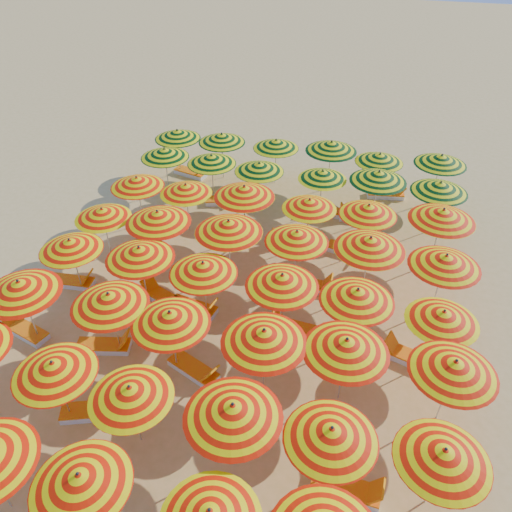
% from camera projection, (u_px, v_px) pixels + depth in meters
% --- Properties ---
extents(ground, '(120.00, 120.00, 0.00)m').
position_uv_depth(ground, '(252.00, 299.00, 18.12)').
color(ground, '#DFAE63').
rests_on(ground, ground).
extents(umbrella_2, '(2.27, 2.27, 2.34)m').
position_uv_depth(umbrella_2, '(80.00, 480.00, 10.53)').
color(umbrella_2, silver).
rests_on(umbrella_2, ground).
extents(umbrella_7, '(2.60, 2.60, 2.36)m').
position_uv_depth(umbrella_7, '(54.00, 368.00, 12.91)').
color(umbrella_7, silver).
rests_on(umbrella_7, ground).
extents(umbrella_8, '(2.76, 2.76, 2.30)m').
position_uv_depth(umbrella_8, '(130.00, 392.00, 12.36)').
color(umbrella_8, silver).
rests_on(umbrella_8, ground).
extents(umbrella_9, '(2.42, 2.42, 2.55)m').
position_uv_depth(umbrella_9, '(233.00, 411.00, 11.67)').
color(umbrella_9, silver).
rests_on(umbrella_9, ground).
extents(umbrella_10, '(2.37, 2.37, 2.37)m').
position_uv_depth(umbrella_10, '(331.00, 434.00, 11.36)').
color(umbrella_10, silver).
rests_on(umbrella_10, ground).
extents(umbrella_11, '(2.85, 2.85, 2.33)m').
position_uv_depth(umbrella_11, '(444.00, 455.00, 10.99)').
color(umbrella_11, silver).
rests_on(umbrella_11, ground).
extents(umbrella_12, '(2.94, 2.94, 2.58)m').
position_uv_depth(umbrella_12, '(20.00, 287.00, 15.17)').
color(umbrella_12, silver).
rests_on(umbrella_12, ground).
extents(umbrella_13, '(3.06, 3.06, 2.50)m').
position_uv_depth(umbrella_13, '(109.00, 300.00, 14.83)').
color(umbrella_13, silver).
rests_on(umbrella_13, ground).
extents(umbrella_14, '(2.46, 2.46, 2.47)m').
position_uv_depth(umbrella_14, '(170.00, 318.00, 14.25)').
color(umbrella_14, silver).
rests_on(umbrella_14, ground).
extents(umbrella_15, '(2.88, 2.88, 2.56)m').
position_uv_depth(umbrella_15, '(264.00, 336.00, 13.56)').
color(umbrella_15, silver).
rests_on(umbrella_15, ground).
extents(umbrella_16, '(3.10, 3.10, 2.53)m').
position_uv_depth(umbrella_16, '(346.00, 346.00, 13.33)').
color(umbrella_16, silver).
rests_on(umbrella_16, ground).
extents(umbrella_17, '(2.91, 2.91, 2.46)m').
position_uv_depth(umbrella_17, '(454.00, 367.00, 12.82)').
color(umbrella_17, silver).
rests_on(umbrella_17, ground).
extents(umbrella_18, '(2.77, 2.77, 2.34)m').
position_uv_depth(umbrella_18, '(70.00, 245.00, 17.29)').
color(umbrella_18, silver).
rests_on(umbrella_18, ground).
extents(umbrella_19, '(3.04, 3.04, 2.49)m').
position_uv_depth(umbrella_19, '(139.00, 253.00, 16.69)').
color(umbrella_19, silver).
rests_on(umbrella_19, ground).
extents(umbrella_20, '(2.39, 2.39, 2.40)m').
position_uv_depth(umbrella_20, '(203.00, 268.00, 16.17)').
color(umbrella_20, silver).
rests_on(umbrella_20, ground).
extents(umbrella_21, '(2.38, 2.38, 2.49)m').
position_uv_depth(umbrella_21, '(282.00, 280.00, 15.55)').
color(umbrella_21, silver).
rests_on(umbrella_21, ground).
extents(umbrella_22, '(2.89, 2.89, 2.45)m').
position_uv_depth(umbrella_22, '(357.00, 295.00, 15.05)').
color(umbrella_22, silver).
rests_on(umbrella_22, ground).
extents(umbrella_23, '(2.61, 2.61, 2.29)m').
position_uv_depth(umbrella_23, '(443.00, 316.00, 14.52)').
color(umbrella_23, silver).
rests_on(umbrella_23, ground).
extents(umbrella_24, '(2.58, 2.58, 2.28)m').
position_uv_depth(umbrella_24, '(102.00, 213.00, 19.01)').
color(umbrella_24, silver).
rests_on(umbrella_24, ground).
extents(umbrella_25, '(2.78, 2.78, 2.58)m').
position_uv_depth(umbrella_25, '(158.00, 217.00, 18.32)').
color(umbrella_25, silver).
rests_on(umbrella_25, ground).
extents(umbrella_26, '(3.26, 3.26, 2.62)m').
position_uv_depth(umbrella_26, '(229.00, 227.00, 17.77)').
color(umbrella_26, silver).
rests_on(umbrella_26, ground).
extents(umbrella_27, '(2.36, 2.36, 2.44)m').
position_uv_depth(umbrella_27, '(297.00, 237.00, 17.54)').
color(umbrella_27, silver).
rests_on(umbrella_27, ground).
extents(umbrella_28, '(2.76, 2.76, 2.61)m').
position_uv_depth(umbrella_28, '(370.00, 244.00, 16.94)').
color(umbrella_28, silver).
rests_on(umbrella_28, ground).
extents(umbrella_29, '(2.59, 2.59, 2.51)m').
position_uv_depth(umbrella_29, '(445.00, 261.00, 16.31)').
color(umbrella_29, silver).
rests_on(umbrella_29, ground).
extents(umbrella_30, '(2.75, 2.75, 2.38)m').
position_uv_depth(umbrella_30, '(137.00, 182.00, 20.80)').
color(umbrella_30, silver).
rests_on(umbrella_30, ground).
extents(umbrella_31, '(2.81, 2.81, 2.29)m').
position_uv_depth(umbrella_31, '(186.00, 189.00, 20.50)').
color(umbrella_31, silver).
rests_on(umbrella_31, ground).
extents(umbrella_32, '(3.16, 3.16, 2.61)m').
position_uv_depth(umbrella_32, '(244.00, 192.00, 19.76)').
color(umbrella_32, silver).
rests_on(umbrella_32, ground).
extents(umbrella_33, '(2.73, 2.73, 2.31)m').
position_uv_depth(umbrella_33, '(309.00, 204.00, 19.51)').
color(umbrella_33, silver).
rests_on(umbrella_33, ground).
extents(umbrella_34, '(2.92, 2.92, 2.38)m').
position_uv_depth(umbrella_34, '(368.00, 210.00, 19.05)').
color(umbrella_34, silver).
rests_on(umbrella_34, ground).
extents(umbrella_35, '(3.09, 3.09, 2.62)m').
position_uv_depth(umbrella_35, '(443.00, 215.00, 18.37)').
color(umbrella_35, silver).
rests_on(umbrella_35, ground).
extents(umbrella_36, '(2.87, 2.87, 2.37)m').
position_uv_depth(umbrella_36, '(165.00, 153.00, 23.02)').
color(umbrella_36, silver).
rests_on(umbrella_36, ground).
extents(umbrella_37, '(2.62, 2.62, 2.36)m').
position_uv_depth(umbrella_37, '(212.00, 160.00, 22.52)').
color(umbrella_37, silver).
rests_on(umbrella_37, ground).
extents(umbrella_38, '(2.75, 2.75, 2.33)m').
position_uv_depth(umbrella_38, '(259.00, 167.00, 21.97)').
color(umbrella_38, silver).
rests_on(umbrella_38, ground).
extents(umbrella_39, '(2.43, 2.43, 2.25)m').
position_uv_depth(umbrella_39, '(322.00, 175.00, 21.55)').
color(umbrella_39, silver).
rests_on(umbrella_39, ground).
extents(umbrella_40, '(2.81, 2.81, 2.55)m').
position_uv_depth(umbrella_40, '(379.00, 176.00, 20.89)').
color(umbrella_40, silver).
rests_on(umbrella_40, ground).
extents(umbrella_41, '(2.51, 2.51, 2.46)m').
position_uv_depth(umbrella_41, '(440.00, 187.00, 20.32)').
color(umbrella_41, silver).
rests_on(umbrella_41, ground).
extents(umbrella_42, '(2.43, 2.43, 2.41)m').
position_uv_depth(umbrella_42, '(177.00, 134.00, 24.63)').
color(umbrella_42, silver).
rests_on(umbrella_42, ground).
extents(umbrella_43, '(2.43, 2.43, 2.43)m').
position_uv_depth(umbrella_43, '(222.00, 138.00, 24.24)').
color(umbrella_43, silver).
rests_on(umbrella_43, ground).
extents(umbrella_44, '(2.56, 2.56, 2.34)m').
position_uv_depth(umbrella_44, '(276.00, 144.00, 23.87)').
color(umbrella_44, silver).
rests_on(umbrella_44, ground).
extents(umbrella_45, '(2.94, 2.94, 2.56)m').
position_uv_depth(umbrella_45, '(331.00, 146.00, 23.23)').
color(umbrella_45, silver).
rests_on(umbrella_45, ground).
extents(umbrella_46, '(2.44, 2.44, 2.34)m').
position_uv_depth(umbrella_46, '(380.00, 158.00, 22.69)').
color(umbrella_46, silver).
rests_on(umbrella_46, ground).
extents(umbrella_47, '(2.83, 2.83, 2.47)m').
position_uv_depth(umbrella_47, '(441.00, 160.00, 22.28)').
color(umbrella_47, silver).
rests_on(umbrella_47, ground).
extents(lounger_2, '(1.83, 1.15, 0.69)m').
position_uv_depth(lounger_2, '(94.00, 411.00, 14.13)').
color(lounger_2, white).
rests_on(lounger_2, ground).
extents(lounger_3, '(1.77, 0.69, 0.69)m').
position_uv_depth(lounger_3, '(348.00, 489.00, 12.32)').
color(lounger_3, white).
rests_on(lounger_3, ground).
extents(lounger_4, '(1.83, 1.04, 0.69)m').
position_uv_depth(lounger_4, '(25.00, 330.00, 16.66)').
color(lounger_4, white).
rests_on(lounger_4, ground).
extents(lounger_5, '(1.82, 0.97, 0.69)m').
position_uv_depth(lounger_5, '(105.00, 346.00, 16.10)').
color(lounger_5, white).
rests_on(lounger_5, ground).
extents(lounger_6, '(1.82, 1.20, 0.69)m').
position_uv_depth(lounger_6, '(195.00, 370.00, 15.32)').
color(lounger_6, white).
rests_on(lounger_6, ground).
extents(lounger_7, '(1.78, 0.73, 0.69)m').
position_uv_depth(lounger_7, '(72.00, 282.00, 18.67)').
color(lounger_7, white).
rests_on(lounger_7, ground).
extents(lounger_8, '(1.82, 1.19, 0.69)m').
position_uv_depth(lounger_8, '(163.00, 297.00, 17.98)').
color(lounger_8, white).
rests_on(lounger_8, ground).
extents(lounger_9, '(1.80, 0.86, 0.69)m').
position_uv_depth(lounger_9, '(194.00, 307.00, 17.54)').
color(lounger_9, white).
rests_on(lounger_9, ground).
extents(lounger_10, '(1.78, 0.73, 0.69)m').
position_uv_depth(lounger_10, '(295.00, 328.00, 16.72)').
color(lounger_10, white).
rests_on(lounger_10, ground).
extents(lounger_11, '(1.83, 1.06, 0.69)m').
position_uv_depth(lounger_11, '(410.00, 357.00, 15.71)').
color(lounger_11, white).
rests_on(lounger_11, ground).
extents(lounger_12, '(1.75, 0.63, 0.69)m').
position_uv_depth(lounger_12, '(309.00, 285.00, 18.50)').
color(lounger_12, white).
rests_on(lounger_12, ground).
extents(lounger_13, '(1.82, 1.26, 0.69)m').
position_uv_depth(lounger_13, '(232.00, 237.00, 21.00)').
color(lounger_13, white).
rests_on(lounger_13, ground).
extents(lounger_14, '(1.83, 1.15, 0.69)m').
position_uv_depth(lounger_14, '(292.00, 241.00, 20.77)').
color(lounger_14, white).
rests_on(lounger_14, ground).
extents(lounger_15, '(1.81, 0.92, 0.69)m').
position_uv_depth(lounger_15, '(349.00, 250.00, 20.25)').
color(lounger_15, white).
rests_on(lounger_15, ground).
extents(lounger_16, '(1.83, 1.13, 0.69)m').
position_uv_depth(lounger_16, '(224.00, 200.00, 23.42)').
color(lounger_16, white).
rests_on(lounger_16, ground).
extents(lounger_17, '(1.78, 0.74, 0.69)m').
position_uv_depth(lounger_17, '(331.00, 211.00, 22.61)').
color(lounger_17, white).
rests_on(lounger_17, ground).
extents(lounger_18, '(1.77, 0.71, 0.69)m').
position_uv_depth(lounger_18, '(358.00, 217.00, 22.25)').
color(lounger_18, white).
rests_on(lounger_18, ground).
extents(lounger_19, '(1.82, 1.00, 0.69)m').
position_uv_depth(lounger_19, '(191.00, 173.00, 25.62)').
color(lounger_19, white).
rests_on(lounger_19, ground).
extents(lounger_20, '(1.81, 0.86, 0.69)m').
position_uv_depth(lounger_20, '(387.00, 194.00, 23.85)').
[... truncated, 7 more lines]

